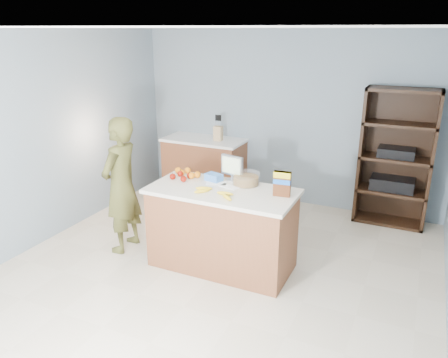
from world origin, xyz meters
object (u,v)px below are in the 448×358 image
at_px(counter_peninsula, 222,231).
at_px(shelving_unit, 396,160).
at_px(tv, 232,167).
at_px(person, 121,185).
at_px(cereal_box, 282,182).

distance_m(counter_peninsula, shelving_unit, 2.61).
bearing_deg(shelving_unit, tv, -132.19).
bearing_deg(person, counter_peninsula, 92.35).
distance_m(counter_peninsula, cereal_box, 0.89).
bearing_deg(tv, cereal_box, -19.46).
relative_size(counter_peninsula, tv, 5.53).
bearing_deg(counter_peninsula, shelving_unit, 52.89).
height_order(counter_peninsula, cereal_box, cereal_box).
distance_m(person, cereal_box, 1.88).
relative_size(shelving_unit, cereal_box, 7.03).
bearing_deg(tv, shelving_unit, 47.81).
xyz_separation_m(shelving_unit, tv, (-1.57, -1.74, 0.19)).
bearing_deg(counter_peninsula, person, -174.82).
distance_m(shelving_unit, person, 3.52).
relative_size(shelving_unit, tv, 6.38).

